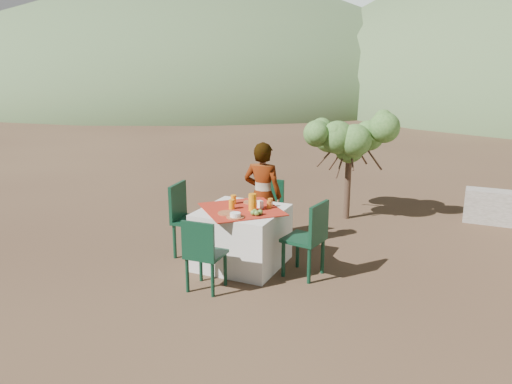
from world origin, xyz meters
TOP-DOWN VIEW (x-y plane):
  - ground at (0.00, 0.00)m, footprint 160.00×160.00m
  - table at (-0.26, 0.14)m, footprint 1.30×1.30m
  - chair_far at (-0.35, 1.22)m, footprint 0.44×0.44m
  - chair_near at (-0.32, -0.76)m, footprint 0.42×0.42m
  - chair_left at (-1.11, 0.16)m, footprint 0.51×0.51m
  - chair_right at (0.66, 0.14)m, footprint 0.51×0.51m
  - person at (-0.28, 0.86)m, footprint 0.58×0.40m
  - shrub_tree at (0.53, 2.72)m, footprint 1.37×1.34m
  - hill_near_left at (-18.00, 30.00)m, footprint 40.00×40.00m
  - hill_far_center at (-4.00, 52.00)m, footprint 60.00×60.00m
  - plate_far at (-0.27, 0.45)m, footprint 0.22×0.22m
  - plate_near at (-0.33, -0.13)m, footprint 0.23×0.23m
  - glass_far at (-0.47, 0.31)m, footprint 0.07×0.07m
  - glass_near at (-0.38, 0.08)m, footprint 0.07×0.07m
  - juice_pitcher at (-0.10, 0.12)m, footprint 0.10×0.10m
  - bowl_plate at (-0.17, -0.23)m, footprint 0.22×0.22m
  - white_bowl at (-0.17, -0.23)m, footprint 0.13×0.13m
  - jar_left at (0.05, 0.31)m, footprint 0.06×0.06m
  - jar_right at (0.02, 0.41)m, footprint 0.06×0.06m
  - napkin_holder at (-0.06, 0.27)m, footprint 0.09×0.07m
  - fruit_cluster at (0.02, -0.03)m, footprint 0.14×0.13m

SIDE VIEW (x-z plane):
  - ground at x=0.00m, z-range 0.00..0.00m
  - hill_near_left at x=-18.00m, z-range -8.00..8.00m
  - hill_far_center at x=-4.00m, z-range -12.00..12.00m
  - table at x=-0.26m, z-range 0.00..0.76m
  - chair_near at x=-0.32m, z-range 0.05..0.92m
  - chair_far at x=-0.35m, z-range 0.05..0.94m
  - chair_right at x=0.66m, z-range 0.05..1.01m
  - chair_left at x=-1.11m, z-range 0.05..1.05m
  - person at x=-0.28m, z-range 0.00..1.52m
  - bowl_plate at x=-0.17m, z-range 0.76..0.77m
  - plate_far at x=-0.27m, z-range 0.76..0.78m
  - plate_near at x=-0.33m, z-range 0.76..0.78m
  - fruit_cluster at x=0.02m, z-range 0.76..0.83m
  - white_bowl at x=-0.17m, z-range 0.77..0.82m
  - jar_left at x=0.05m, z-range 0.76..0.86m
  - napkin_holder at x=-0.06m, z-range 0.76..0.86m
  - jar_right at x=0.02m, z-range 0.76..0.86m
  - glass_far at x=-0.47m, z-range 0.76..0.88m
  - glass_near at x=-0.38m, z-range 0.76..0.88m
  - juice_pitcher at x=-0.10m, z-range 0.76..0.98m
  - shrub_tree at x=0.53m, z-range 0.47..2.07m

